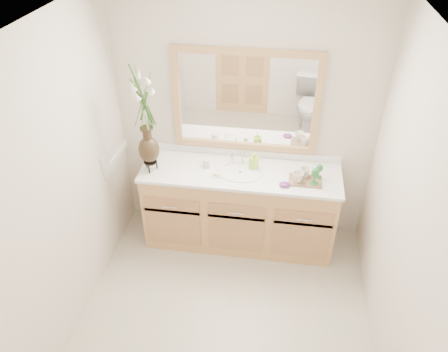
% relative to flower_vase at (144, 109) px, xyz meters
% --- Properties ---
extents(floor, '(2.60, 2.60, 0.00)m').
position_rel_flower_vase_xyz_m(floor, '(0.82, -0.92, -1.45)').
color(floor, beige).
rests_on(floor, ground).
extents(ceiling, '(2.40, 2.60, 0.02)m').
position_rel_flower_vase_xyz_m(ceiling, '(0.82, -0.92, 0.95)').
color(ceiling, white).
rests_on(ceiling, wall_back).
extents(wall_back, '(2.40, 0.02, 2.40)m').
position_rel_flower_vase_xyz_m(wall_back, '(0.82, 0.38, -0.25)').
color(wall_back, white).
rests_on(wall_back, floor).
extents(wall_left, '(0.02, 2.60, 2.40)m').
position_rel_flower_vase_xyz_m(wall_left, '(-0.38, -0.92, -0.25)').
color(wall_left, white).
rests_on(wall_left, floor).
extents(wall_right, '(0.02, 2.60, 2.40)m').
position_rel_flower_vase_xyz_m(wall_right, '(2.02, -0.92, -0.25)').
color(wall_right, white).
rests_on(wall_right, floor).
extents(vanity, '(1.80, 0.55, 0.80)m').
position_rel_flower_vase_xyz_m(vanity, '(0.82, 0.09, -1.05)').
color(vanity, tan).
rests_on(vanity, floor).
extents(counter, '(1.84, 0.57, 0.03)m').
position_rel_flower_vase_xyz_m(counter, '(0.82, 0.09, -0.64)').
color(counter, white).
rests_on(counter, vanity).
extents(sink, '(0.38, 0.34, 0.23)m').
position_rel_flower_vase_xyz_m(sink, '(0.82, 0.07, -0.68)').
color(sink, white).
rests_on(sink, counter).
extents(mirror, '(1.32, 0.04, 0.97)m').
position_rel_flower_vase_xyz_m(mirror, '(0.82, 0.36, -0.05)').
color(mirror, white).
rests_on(mirror, wall_back).
extents(switch_plate, '(0.02, 0.12, 0.12)m').
position_rel_flower_vase_xyz_m(switch_plate, '(-0.37, -0.16, -0.47)').
color(switch_plate, white).
rests_on(switch_plate, wall_left).
extents(flower_vase, '(0.22, 0.22, 0.92)m').
position_rel_flower_vase_xyz_m(flower_vase, '(0.00, 0.00, 0.00)').
color(flower_vase, black).
rests_on(flower_vase, counter).
extents(tumbler, '(0.07, 0.07, 0.09)m').
position_rel_flower_vase_xyz_m(tumbler, '(0.50, 0.12, -0.58)').
color(tumbler, beige).
rests_on(tumbler, counter).
extents(soap_dish, '(0.09, 0.09, 0.03)m').
position_rel_flower_vase_xyz_m(soap_dish, '(0.62, -0.01, -0.61)').
color(soap_dish, beige).
rests_on(soap_dish, counter).
extents(soap_bottle, '(0.08, 0.08, 0.15)m').
position_rel_flower_vase_xyz_m(soap_bottle, '(0.93, 0.17, -0.55)').
color(soap_bottle, '#A6EB37').
rests_on(soap_bottle, counter).
extents(purple_dish, '(0.12, 0.10, 0.03)m').
position_rel_flower_vase_xyz_m(purple_dish, '(1.23, -0.08, -0.60)').
color(purple_dish, '#672775').
rests_on(purple_dish, counter).
extents(tray, '(0.29, 0.20, 0.01)m').
position_rel_flower_vase_xyz_m(tray, '(1.41, 0.02, -0.61)').
color(tray, brown).
rests_on(tray, counter).
extents(mug_left, '(0.12, 0.12, 0.10)m').
position_rel_flower_vase_xyz_m(mug_left, '(1.34, -0.01, -0.56)').
color(mug_left, beige).
rests_on(mug_left, tray).
extents(mug_right, '(0.13, 0.13, 0.09)m').
position_rel_flower_vase_xyz_m(mug_right, '(1.40, 0.07, -0.56)').
color(mug_right, beige).
rests_on(mug_right, tray).
extents(goblet_front, '(0.07, 0.07, 0.16)m').
position_rel_flower_vase_xyz_m(goblet_front, '(1.48, -0.02, -0.50)').
color(goblet_front, '#25712F').
rests_on(goblet_front, tray).
extents(goblet_back, '(0.06, 0.06, 0.13)m').
position_rel_flower_vase_xyz_m(goblet_back, '(1.52, 0.08, -0.52)').
color(goblet_back, '#25712F').
rests_on(goblet_back, tray).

